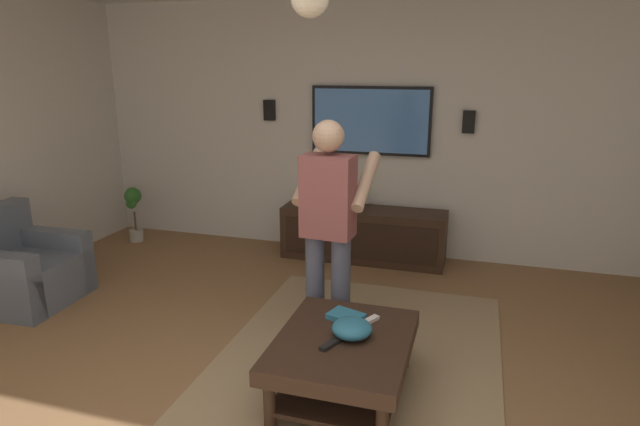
# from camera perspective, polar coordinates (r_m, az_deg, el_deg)

# --- Properties ---
(wall_back_tv) EXTENTS (0.10, 6.88, 2.66)m
(wall_back_tv) POSITION_cam_1_polar(r_m,az_deg,el_deg) (5.67, 7.83, 8.73)
(wall_back_tv) COLOR silver
(wall_back_tv) RESTS_ON ground
(area_rug) EXTENTS (3.06, 1.93, 0.01)m
(area_rug) POSITION_cam_1_polar(r_m,az_deg,el_deg) (3.69, 3.26, -17.10)
(area_rug) COLOR #9E8460
(area_rug) RESTS_ON ground
(armchair) EXTENTS (0.83, 0.84, 0.82)m
(armchair) POSITION_cam_1_polar(r_m,az_deg,el_deg) (5.29, -29.34, -5.42)
(armchair) COLOR slate
(armchair) RESTS_ON ground
(coffee_table) EXTENTS (1.00, 0.80, 0.40)m
(coffee_table) POSITION_cam_1_polar(r_m,az_deg,el_deg) (3.37, 2.52, -14.74)
(coffee_table) COLOR #332116
(coffee_table) RESTS_ON ground
(media_console) EXTENTS (0.45, 1.70, 0.55)m
(media_console) POSITION_cam_1_polar(r_m,az_deg,el_deg) (5.61, 4.63, -2.30)
(media_console) COLOR #332116
(media_console) RESTS_ON ground
(tv) EXTENTS (0.05, 1.25, 0.70)m
(tv) POSITION_cam_1_polar(r_m,az_deg,el_deg) (5.60, 5.43, 9.79)
(tv) COLOR black
(person_standing) EXTENTS (0.56, 0.57, 1.64)m
(person_standing) POSITION_cam_1_polar(r_m,az_deg,el_deg) (3.78, 0.95, -0.76)
(person_standing) COLOR #4C5166
(person_standing) RESTS_ON ground
(potted_plant_short) EXTENTS (0.23, 0.21, 0.62)m
(potted_plant_short) POSITION_cam_1_polar(r_m,az_deg,el_deg) (6.54, -19.35, 0.69)
(potted_plant_short) COLOR #B7B2A8
(potted_plant_short) RESTS_ON ground
(bowl) EXTENTS (0.25, 0.25, 0.11)m
(bowl) POSITION_cam_1_polar(r_m,az_deg,el_deg) (3.31, 3.44, -12.23)
(bowl) COLOR teal
(bowl) RESTS_ON coffee_table
(remote_white) EXTENTS (0.15, 0.11, 0.02)m
(remote_white) POSITION_cam_1_polar(r_m,az_deg,el_deg) (3.50, 5.34, -11.36)
(remote_white) COLOR white
(remote_white) RESTS_ON coffee_table
(remote_black) EXTENTS (0.16, 0.10, 0.02)m
(remote_black) POSITION_cam_1_polar(r_m,az_deg,el_deg) (3.22, 1.04, -13.90)
(remote_black) COLOR black
(remote_black) RESTS_ON coffee_table
(book) EXTENTS (0.22, 0.26, 0.04)m
(book) POSITION_cam_1_polar(r_m,az_deg,el_deg) (3.53, 2.78, -10.98)
(book) COLOR teal
(book) RESTS_ON coffee_table
(vase_round) EXTENTS (0.22, 0.22, 0.22)m
(vase_round) POSITION_cam_1_polar(r_m,az_deg,el_deg) (5.53, 3.55, 1.59)
(vase_round) COLOR gold
(vase_round) RESTS_ON media_console
(wall_speaker_left) EXTENTS (0.06, 0.12, 0.22)m
(wall_speaker_left) POSITION_cam_1_polar(r_m,az_deg,el_deg) (5.51, 15.63, 9.37)
(wall_speaker_left) COLOR black
(wall_speaker_right) EXTENTS (0.06, 0.12, 0.22)m
(wall_speaker_right) POSITION_cam_1_polar(r_m,az_deg,el_deg) (5.93, -5.42, 10.89)
(wall_speaker_right) COLOR black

